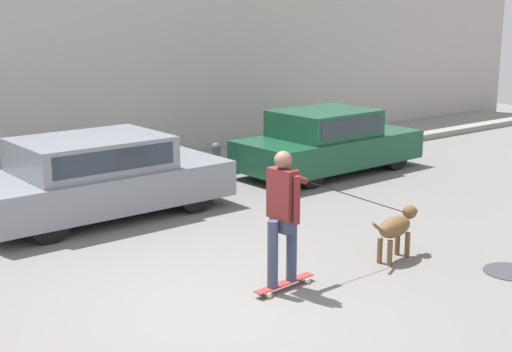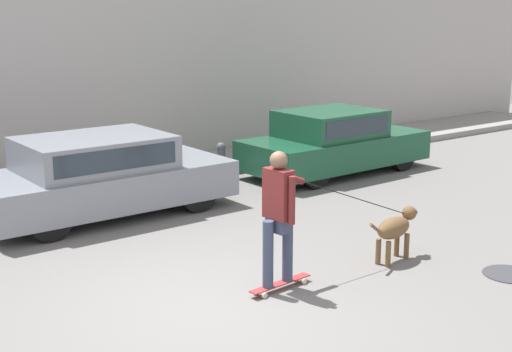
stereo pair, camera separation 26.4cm
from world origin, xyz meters
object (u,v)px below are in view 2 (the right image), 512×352
(parked_car_2, at_px, (334,143))
(fire_hydrant, at_px, (221,161))
(dog, at_px, (395,228))
(parked_car_1, at_px, (102,176))
(skateboarder, at_px, (279,212))

(parked_car_2, bearing_deg, fire_hydrant, 158.57)
(fire_hydrant, bearing_deg, dog, -97.42)
(parked_car_1, height_order, skateboarder, skateboarder)
(fire_hydrant, bearing_deg, skateboarder, -116.89)
(parked_car_2, xyz_separation_m, fire_hydrant, (-2.23, 0.80, -0.22))
(parked_car_1, distance_m, fire_hydrant, 2.98)
(dog, distance_m, fire_hydrant, 5.19)
(fire_hydrant, bearing_deg, parked_car_2, -19.70)
(parked_car_2, xyz_separation_m, skateboarder, (-4.78, -4.24, 0.36))
(parked_car_2, height_order, dog, parked_car_2)
(dog, bearing_deg, fire_hydrant, 72.82)
(parked_car_2, relative_size, skateboarder, 1.52)
(skateboarder, xyz_separation_m, fire_hydrant, (2.55, 5.03, -0.58))
(parked_car_1, distance_m, skateboarder, 4.26)
(dog, distance_m, skateboarder, 1.96)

